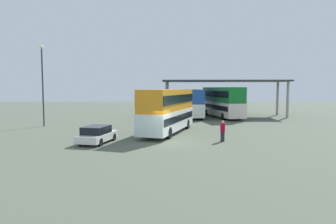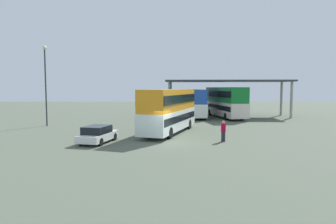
{
  "view_description": "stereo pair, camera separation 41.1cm",
  "coord_description": "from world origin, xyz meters",
  "px_view_note": "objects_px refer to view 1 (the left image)",
  "views": [
    {
      "loc": [
        -0.56,
        -23.61,
        4.3
      ],
      "look_at": [
        -0.03,
        4.81,
        2.0
      ],
      "focal_mm": 31.92,
      "sensor_mm": 36.0,
      "label": 1
    },
    {
      "loc": [
        -0.15,
        -23.61,
        4.3
      ],
      "look_at": [
        -0.03,
        4.81,
        2.0
      ],
      "focal_mm": 31.92,
      "sensor_mm": 36.0,
      "label": 2
    }
  ],
  "objects_px": {
    "double_decker_mid_row": "(191,102)",
    "pedestrian_waiting": "(223,131)",
    "lamppost_tall": "(42,77)",
    "double_decker_near_canopy": "(165,102)",
    "double_decker_far_right": "(222,101)",
    "double_decker_main": "(168,109)",
    "parked_hatchback": "(97,134)"
  },
  "relations": [
    {
      "from": "double_decker_main",
      "to": "double_decker_mid_row",
      "type": "distance_m",
      "value": 16.14
    },
    {
      "from": "lamppost_tall",
      "to": "double_decker_near_canopy",
      "type": "bearing_deg",
      "value": 36.3
    },
    {
      "from": "double_decker_main",
      "to": "parked_hatchback",
      "type": "height_order",
      "value": "double_decker_main"
    },
    {
      "from": "lamppost_tall",
      "to": "double_decker_far_right",
      "type": "bearing_deg",
      "value": 23.7
    },
    {
      "from": "double_decker_main",
      "to": "pedestrian_waiting",
      "type": "bearing_deg",
      "value": -119.53
    },
    {
      "from": "double_decker_far_right",
      "to": "lamppost_tall",
      "type": "relative_size",
      "value": 1.28
    },
    {
      "from": "parked_hatchback",
      "to": "pedestrian_waiting",
      "type": "bearing_deg",
      "value": -73.28
    },
    {
      "from": "double_decker_near_canopy",
      "to": "pedestrian_waiting",
      "type": "relative_size",
      "value": 6.13
    },
    {
      "from": "double_decker_near_canopy",
      "to": "double_decker_far_right",
      "type": "bearing_deg",
      "value": -96.92
    },
    {
      "from": "double_decker_mid_row",
      "to": "lamppost_tall",
      "type": "height_order",
      "value": "lamppost_tall"
    },
    {
      "from": "double_decker_mid_row",
      "to": "parked_hatchback",
      "type": "bearing_deg",
      "value": 155.17
    },
    {
      "from": "parked_hatchback",
      "to": "double_decker_near_canopy",
      "type": "relative_size",
      "value": 0.42
    },
    {
      "from": "double_decker_main",
      "to": "double_decker_mid_row",
      "type": "relative_size",
      "value": 0.97
    },
    {
      "from": "double_decker_mid_row",
      "to": "lamppost_tall",
      "type": "relative_size",
      "value": 1.24
    },
    {
      "from": "parked_hatchback",
      "to": "double_decker_mid_row",
      "type": "bearing_deg",
      "value": -10.29
    },
    {
      "from": "double_decker_main",
      "to": "lamppost_tall",
      "type": "height_order",
      "value": "lamppost_tall"
    },
    {
      "from": "pedestrian_waiting",
      "to": "double_decker_main",
      "type": "bearing_deg",
      "value": 89.81
    },
    {
      "from": "double_decker_mid_row",
      "to": "pedestrian_waiting",
      "type": "relative_size",
      "value": 6.64
    },
    {
      "from": "double_decker_near_canopy",
      "to": "double_decker_mid_row",
      "type": "height_order",
      "value": "double_decker_mid_row"
    },
    {
      "from": "double_decker_main",
      "to": "double_decker_mid_row",
      "type": "bearing_deg",
      "value": 4.97
    },
    {
      "from": "double_decker_main",
      "to": "double_decker_near_canopy",
      "type": "height_order",
      "value": "double_decker_main"
    },
    {
      "from": "double_decker_main",
      "to": "double_decker_mid_row",
      "type": "xyz_separation_m",
      "value": [
        3.76,
        15.69,
        -0.05
      ]
    },
    {
      "from": "double_decker_far_right",
      "to": "lamppost_tall",
      "type": "distance_m",
      "value": 24.22
    },
    {
      "from": "double_decker_main",
      "to": "parked_hatchback",
      "type": "xyz_separation_m",
      "value": [
        -5.64,
        -5.27,
        -1.61
      ]
    },
    {
      "from": "parked_hatchback",
      "to": "double_decker_main",
      "type": "bearing_deg",
      "value": -33.09
    },
    {
      "from": "double_decker_far_right",
      "to": "pedestrian_waiting",
      "type": "height_order",
      "value": "double_decker_far_right"
    },
    {
      "from": "double_decker_mid_row",
      "to": "double_decker_main",
      "type": "bearing_deg",
      "value": 165.85
    },
    {
      "from": "double_decker_mid_row",
      "to": "pedestrian_waiting",
      "type": "distance_m",
      "value": 20.52
    },
    {
      "from": "double_decker_near_canopy",
      "to": "double_decker_far_right",
      "type": "xyz_separation_m",
      "value": [
        8.26,
        -0.43,
        0.19
      ]
    },
    {
      "from": "double_decker_far_right",
      "to": "pedestrian_waiting",
      "type": "relative_size",
      "value": 6.83
    },
    {
      "from": "lamppost_tall",
      "to": "parked_hatchback",
      "type": "bearing_deg",
      "value": -51.63
    },
    {
      "from": "parked_hatchback",
      "to": "double_decker_far_right",
      "type": "height_order",
      "value": "double_decker_far_right"
    }
  ]
}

